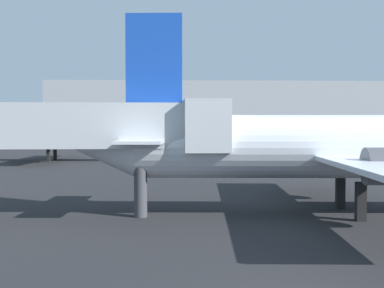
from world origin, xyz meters
The scene contains 5 objects.
airplane_at_gate centered at (8.10, 14.80, 3.72)m, with size 33.89×24.71×11.02m.
airplane_far_left centered at (-17.48, 55.42, 3.03)m, with size 26.84×19.52×8.20m.
airplane_far_right centered at (14.17, 74.45, 2.99)m, with size 25.95×20.75×8.28m.
jet_bridge centered at (-8.21, 14.43, 4.76)m, with size 19.01×2.85×6.29m.
terminal_building centered at (13.92, 129.89, 7.81)m, with size 95.81×27.90×15.61m, color #999EA3.
Camera 1 is at (-2.82, -13.06, 5.05)m, focal length 48.43 mm.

